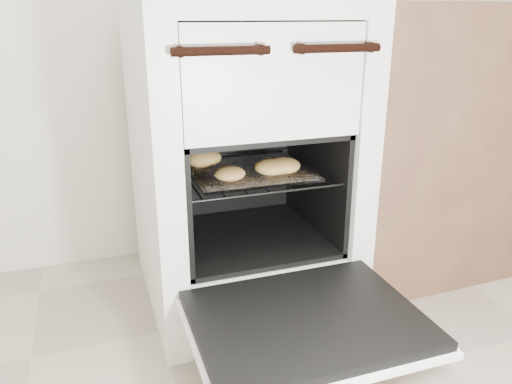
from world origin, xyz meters
The scene contains 6 objects.
stove centered at (-0.05, 1.18, 0.43)m, with size 0.57×0.64×0.88m.
oven_door centered at (-0.05, 0.70, 0.19)m, with size 0.52×0.40×0.04m.
oven_rack centered at (-0.05, 1.12, 0.42)m, with size 0.42×0.40×0.01m.
foil_sheet centered at (-0.05, 1.10, 0.42)m, with size 0.32×0.29×0.01m, color white.
baked_rolls centered at (-0.08, 1.09, 0.45)m, with size 0.31×0.26×0.05m.
counter centered at (0.70, 1.25, 0.43)m, with size 0.87×0.58×0.87m, color brown.
Camera 1 is at (-0.47, -0.16, 0.83)m, focal length 35.00 mm.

